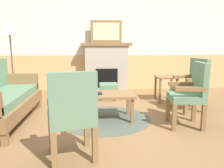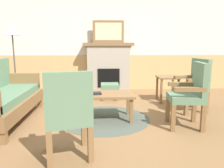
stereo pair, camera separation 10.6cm
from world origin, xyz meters
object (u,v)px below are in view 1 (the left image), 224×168
object	(u,v)px
couch	(2,98)
side_table	(166,82)
coffee_table	(105,97)
floor_lamp_by_couch	(10,34)
armchair_by_window_left	(191,92)
armchair_front_left	(72,112)
armchair_near_fireplace	(193,82)
fireplace	(106,67)
framed_picture	(106,32)
book_on_table	(97,93)
footstool	(109,87)

from	to	relation	value
couch	side_table	size ratio (longest dim) A/B	3.27
coffee_table	floor_lamp_by_couch	bearing A→B (deg)	146.07
armchair_by_window_left	armchair_front_left	world-z (taller)	same
coffee_table	armchair_near_fireplace	bearing A→B (deg)	12.99
fireplace	side_table	world-z (taller)	fireplace
fireplace	side_table	size ratio (longest dim) A/B	2.36
framed_picture	armchair_by_window_left	bearing A→B (deg)	-66.78
couch	armchair_near_fireplace	distance (m)	3.33
armchair_by_window_left	side_table	xyz separation A→B (m)	(0.11, 1.50, -0.10)
couch	side_table	xyz separation A→B (m)	(3.02, 1.15, 0.04)
coffee_table	side_table	bearing A→B (deg)	38.45
armchair_near_fireplace	armchair_front_left	distance (m)	2.66
coffee_table	armchair_near_fireplace	size ratio (longest dim) A/B	0.98
fireplace	floor_lamp_by_couch	distance (m)	2.41
floor_lamp_by_couch	couch	bearing A→B (deg)	-77.87
book_on_table	armchair_front_left	world-z (taller)	armchair_front_left
fireplace	couch	distance (m)	2.92
armchair_front_left	couch	bearing A→B (deg)	134.84
framed_picture	armchair_front_left	distance (m)	3.73
fireplace	framed_picture	distance (m)	0.91
book_on_table	armchair_by_window_left	size ratio (longest dim) A/B	0.16
framed_picture	couch	world-z (taller)	framed_picture
footstool	side_table	size ratio (longest dim) A/B	0.73
fireplace	floor_lamp_by_couch	size ratio (longest dim) A/B	0.77
coffee_table	book_on_table	size ratio (longest dim) A/B	6.00
footstool	side_table	world-z (taller)	side_table
footstool	framed_picture	bearing A→B (deg)	90.21
coffee_table	footstool	size ratio (longest dim) A/B	2.40
couch	floor_lamp_by_couch	size ratio (longest dim) A/B	1.07
armchair_by_window_left	side_table	distance (m)	1.51
armchair_by_window_left	fireplace	bearing A→B (deg)	113.22
side_table	footstool	bearing A→B (deg)	169.16
armchair_near_fireplace	side_table	bearing A→B (deg)	111.32
armchair_near_fireplace	coffee_table	bearing A→B (deg)	-167.01
armchair_front_left	footstool	bearing A→B (deg)	78.29
couch	armchair_front_left	world-z (taller)	same
book_on_table	framed_picture	bearing A→B (deg)	83.30
fireplace	floor_lamp_by_couch	bearing A→B (deg)	-154.98
footstool	armchair_front_left	bearing A→B (deg)	-101.71
book_on_table	armchair_by_window_left	world-z (taller)	armchair_by_window_left
floor_lamp_by_couch	armchair_by_window_left	bearing A→B (deg)	-27.96
framed_picture	side_table	xyz separation A→B (m)	(1.25, -1.16, -1.13)
armchair_by_window_left	couch	bearing A→B (deg)	173.01
footstool	side_table	xyz separation A→B (m)	(1.25, -0.24, 0.15)
fireplace	armchair_front_left	world-z (taller)	fireplace
armchair_by_window_left	armchair_near_fireplace	bearing A→B (deg)	63.84
floor_lamp_by_couch	framed_picture	bearing A→B (deg)	25.02
book_on_table	armchair_near_fireplace	bearing A→B (deg)	13.62
framed_picture	coffee_table	bearing A→B (deg)	-93.44
armchair_front_left	framed_picture	bearing A→B (deg)	81.32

